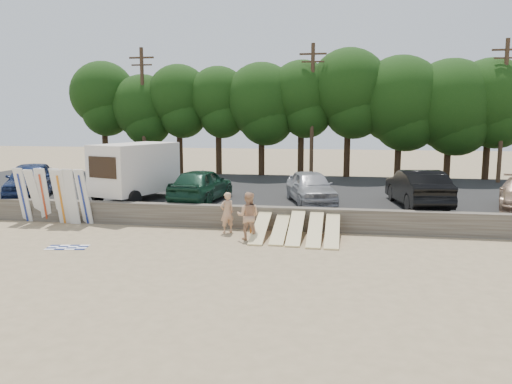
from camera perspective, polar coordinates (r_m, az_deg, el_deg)
ground at (r=19.13m, az=-2.89°, el=-6.10°), size 120.00×120.00×0.00m
seawall at (r=21.88m, az=-1.15°, el=-2.89°), size 44.00×0.50×1.00m
parking_lot at (r=29.19m, az=1.68°, el=-0.33°), size 44.00×14.50×0.70m
treeline at (r=35.74m, az=6.82°, el=10.56°), size 32.55×6.06×8.89m
utility_poles at (r=34.13m, az=6.43°, el=9.45°), size 25.80×0.26×9.00m
box_trailer at (r=25.83m, az=-13.63°, el=2.63°), size 3.55×4.92×2.84m
car_0 at (r=28.73m, az=-24.34°, el=1.30°), size 4.12×5.71×1.81m
car_1 at (r=24.85m, az=-6.26°, el=0.83°), size 2.45×5.05×1.66m
car_2 at (r=24.38m, az=6.28°, el=0.59°), size 3.11×4.97×1.58m
car_3 at (r=24.50m, az=17.97°, el=0.44°), size 2.60×5.47×1.73m
surfboard_upright_0 at (r=25.46m, az=-25.10°, el=-0.31°), size 0.55×0.62×2.56m
surfboard_upright_1 at (r=25.15m, az=-23.92°, el=-0.40°), size 0.62×0.88×2.50m
surfboard_upright_2 at (r=24.92m, az=-23.13°, el=-0.37°), size 0.57×0.67×2.55m
surfboard_upright_3 at (r=24.58m, az=-21.62°, el=-0.39°), size 0.57×0.62×2.56m
surfboard_upright_4 at (r=24.23m, az=-21.39°, el=-0.52°), size 0.57×0.73×2.54m
surfboard_upright_5 at (r=23.95m, az=-20.36°, el=-0.53°), size 0.54×0.55×2.57m
surfboard_upright_6 at (r=23.82m, az=-19.11°, el=-0.54°), size 0.58×0.68×2.55m
surfboard_low_0 at (r=20.29m, az=0.55°, el=-3.98°), size 0.56×2.91×0.87m
surfboard_low_1 at (r=20.27m, az=2.81°, el=-4.10°), size 0.56×2.93×0.80m
surfboard_low_2 at (r=20.10m, az=4.58°, el=-3.99°), size 0.56×2.88×0.96m
surfboard_low_3 at (r=19.94m, az=6.78°, el=-4.21°), size 0.56×2.90×0.90m
surfboard_low_4 at (r=19.92m, az=8.72°, el=-4.35°), size 0.56×2.92×0.85m
beachgoer_a at (r=21.00m, az=-3.34°, el=-2.36°), size 0.75×0.73×1.74m
beachgoer_b at (r=19.79m, az=-0.90°, el=-2.76°), size 0.94×0.74×1.91m
cooler at (r=21.07m, az=4.25°, el=-4.30°), size 0.41×0.34×0.32m
gear_bag at (r=21.13m, az=-0.21°, el=-4.39°), size 0.33×0.28×0.22m
beach_towel at (r=20.08m, az=-20.76°, el=-5.94°), size 1.74×1.74×0.00m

